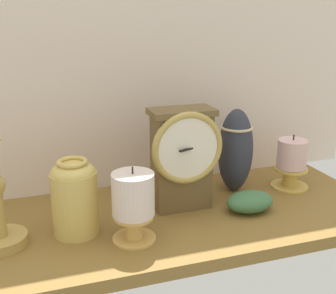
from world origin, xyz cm
name	(u,v)px	position (x,y,z in cm)	size (l,w,h in cm)	color
ground_plane	(139,224)	(0.00, 0.00, -1.20)	(100.00, 36.00, 2.40)	brown
back_wall	(114,41)	(0.00, 18.50, 32.50)	(120.00, 2.00, 65.00)	beige
mantel_clock	(182,157)	(9.62, 2.02, 11.01)	(14.34, 8.54, 20.78)	brown
brass_vase_jar	(75,195)	(-12.17, -1.80, 7.33)	(8.25, 8.25, 14.02)	tan
pillar_candle_front	(133,202)	(-2.88, -7.51, 7.17)	(7.70, 7.70, 13.61)	#D7A955
pillar_candle_near_clock	(291,162)	(36.85, 4.41, 6.04)	(8.36, 8.36, 12.40)	gold
tall_ceramic_vase	(235,150)	(23.87, 6.90, 9.47)	(7.65, 7.65, 18.67)	#2D303B
ivy_sprig	(250,202)	(21.96, -3.89, 2.06)	(9.79, 6.85, 4.13)	#3E6B41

